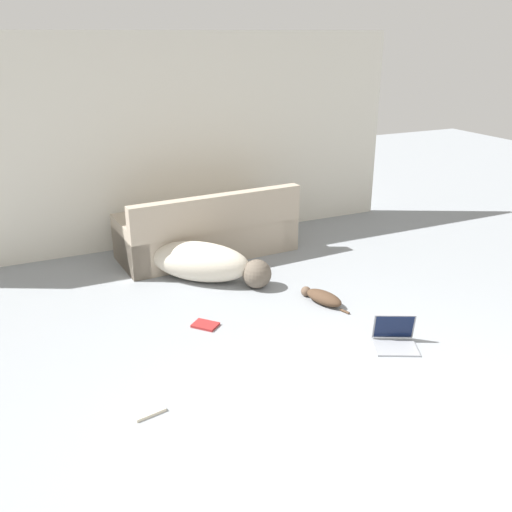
% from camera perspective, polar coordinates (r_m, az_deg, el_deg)
% --- Properties ---
extents(ground_plane, '(20.00, 20.00, 0.00)m').
position_cam_1_polar(ground_plane, '(3.85, 11.46, -19.74)').
color(ground_plane, gray).
extents(wall_back, '(6.41, 0.06, 2.53)m').
position_cam_1_polar(wall_back, '(7.09, -9.83, 11.08)').
color(wall_back, beige).
rests_on(wall_back, ground_plane).
extents(couch, '(2.12, 0.94, 0.82)m').
position_cam_1_polar(couch, '(6.83, -4.80, 2.22)').
color(couch, tan).
rests_on(couch, ground_plane).
extents(dog, '(1.32, 1.24, 0.43)m').
position_cam_1_polar(dog, '(6.13, -5.02, -0.69)').
color(dog, beige).
rests_on(dog, ground_plane).
extents(cat, '(0.30, 0.60, 0.13)m').
position_cam_1_polar(cat, '(5.70, 6.64, -4.11)').
color(cat, '#473323').
rests_on(cat, ground_plane).
extents(laptop_open, '(0.46, 0.44, 0.26)m').
position_cam_1_polar(laptop_open, '(5.08, 13.70, -7.73)').
color(laptop_open, gray).
rests_on(laptop_open, ground_plane).
extents(book_red, '(0.27, 0.27, 0.02)m').
position_cam_1_polar(book_red, '(5.27, -5.09, -6.89)').
color(book_red, maroon).
rests_on(book_red, ground_plane).
extents(book_cream, '(0.25, 0.18, 0.02)m').
position_cam_1_polar(book_cream, '(4.25, -10.80, -14.94)').
color(book_cream, beige).
rests_on(book_cream, ground_plane).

